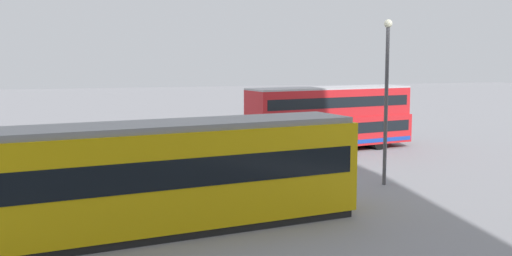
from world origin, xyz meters
name	(u,v)px	position (x,y,z in m)	size (l,w,h in m)	color
ground_plane	(249,164)	(0.00, 0.00, 0.00)	(160.00, 160.00, 0.00)	gray
double_decker_bus	(330,118)	(-5.80, -2.75, 1.93)	(10.81, 4.34, 3.79)	red
tram_yellow	(129,179)	(7.02, 11.04, 1.82)	(15.52, 5.00, 3.50)	#E5B70C
pedestrian_near_railing	(198,172)	(3.87, 5.94, 0.90)	(0.35, 0.36, 1.58)	#33384C
pedestrian_crossing	(335,169)	(-1.64, 7.22, 0.94)	(0.42, 0.42, 1.64)	#4C3F2D
pedestrian_railing	(150,172)	(5.66, 4.71, 0.75)	(9.68, 1.14, 1.08)	gray
info_sign	(21,154)	(10.62, 5.18, 1.81)	(1.16, 0.40, 2.59)	slate
street_lamp	(386,90)	(-4.26, 6.65, 4.15)	(0.36, 0.36, 7.13)	#4C4C51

